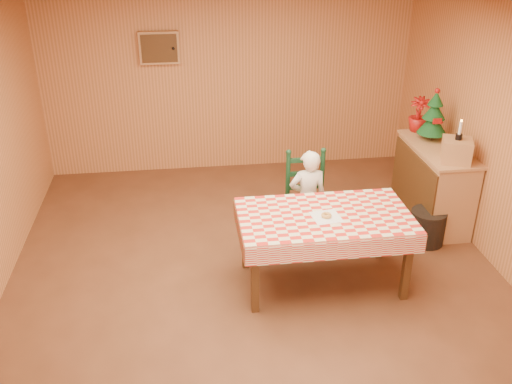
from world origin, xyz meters
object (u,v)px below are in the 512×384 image
seated_child (308,199)px  storage_bin (427,227)px  shelf_unit (433,184)px  dining_table (325,222)px  ladder_chair (306,202)px  crate (456,150)px  christmas_tree (434,117)px

seated_child → storage_bin: (1.34, -0.15, -0.37)m
seated_child → shelf_unit: seated_child is taller
dining_table → storage_bin: 1.54m
shelf_unit → storage_bin: shelf_unit is taller
dining_table → ladder_chair: bearing=90.0°
crate → christmas_tree: (-0.00, 0.65, 0.16)m
crate → storage_bin: size_ratio=0.77×
shelf_unit → storage_bin: size_ratio=3.19×
shelf_unit → crate: crate is taller
storage_bin → crate: bearing=24.2°
dining_table → shelf_unit: (1.59, 1.10, -0.22)m
ladder_chair → storage_bin: bearing=-8.6°
christmas_tree → storage_bin: christmas_tree is taller
dining_table → christmas_tree: (1.60, 1.35, 0.52)m
dining_table → seated_child: bearing=90.0°
crate → christmas_tree: christmas_tree is taller
dining_table → christmas_tree: 2.16m
shelf_unit → christmas_tree: 0.79m
ladder_chair → shelf_unit: size_ratio=0.87×
seated_child → christmas_tree: size_ratio=1.81×
seated_child → crate: 1.67m
seated_child → crate: (1.60, -0.03, 0.49)m
shelf_unit → crate: bearing=-88.8°
storage_bin → shelf_unit: bearing=64.3°
dining_table → seated_child: (0.00, 0.73, -0.13)m
dining_table → ladder_chair: (0.00, 0.79, -0.18)m
crate → shelf_unit: bearing=91.2°
christmas_tree → seated_child: bearing=-158.8°
ladder_chair → christmas_tree: christmas_tree is taller
christmas_tree → storage_bin: bearing=-108.5°
ladder_chair → crate: 1.69m
ladder_chair → crate: (1.60, -0.09, 0.55)m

